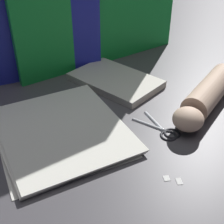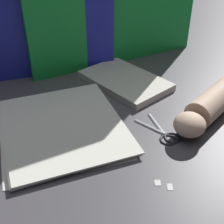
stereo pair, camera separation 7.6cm
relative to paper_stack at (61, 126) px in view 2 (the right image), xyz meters
The scene contains 8 objects.
ground_plane 0.12m from the paper_stack, 32.89° to the right, with size 6.00×6.00×0.00m, color #4C494F.
paper_stack is the anchor object (origin of this frame).
book_closed 0.30m from the paper_stack, 33.32° to the left, with size 0.26×0.32×0.02m.
scissors 0.26m from the paper_stack, 26.16° to the right, with size 0.09×0.14×0.01m.
hand_forearm 0.41m from the paper_stack, 11.85° to the right, with size 0.32×0.22×0.07m.
paper_scrap_near 0.32m from the paper_stack, 59.48° to the right, with size 0.02×0.02×0.00m.
paper_scrap_mid 0.29m from the paper_stack, 60.59° to the right, with size 0.02×0.02×0.00m.
pen 0.10m from the paper_stack, 160.54° to the left, with size 0.13×0.05×0.01m.
Camera 2 is at (-0.21, -0.58, 0.48)m, focal length 50.00 mm.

